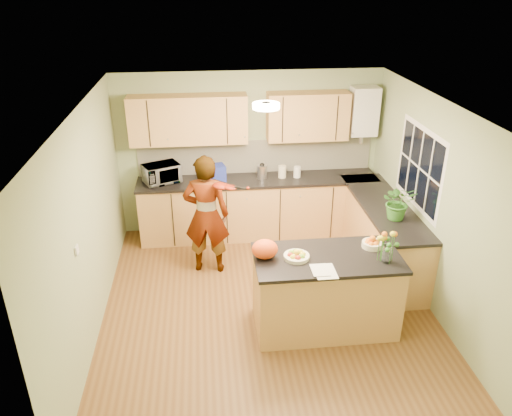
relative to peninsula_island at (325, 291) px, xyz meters
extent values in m
plane|color=brown|center=(-0.61, 0.39, -0.47)|extent=(4.50, 4.50, 0.00)
cube|color=white|center=(-0.61, 0.39, 2.03)|extent=(4.00, 4.50, 0.02)
cube|color=#8CA273|center=(-0.61, 2.64, 0.78)|extent=(4.00, 0.02, 2.50)
cube|color=#8CA273|center=(-0.61, -1.86, 0.78)|extent=(4.00, 0.02, 2.50)
cube|color=#8CA273|center=(-2.61, 0.39, 0.78)|extent=(0.02, 4.50, 2.50)
cube|color=#8CA273|center=(1.39, 0.39, 0.78)|extent=(0.02, 4.50, 2.50)
cube|color=#BB884B|center=(-0.51, 2.34, -0.02)|extent=(3.60, 0.60, 0.90)
cube|color=black|center=(-0.51, 2.33, 0.45)|extent=(3.64, 0.62, 0.04)
cube|color=#BB884B|center=(1.09, 1.24, -0.02)|extent=(0.60, 2.20, 0.90)
cube|color=black|center=(1.08, 1.24, 0.45)|extent=(0.62, 2.24, 0.04)
cube|color=#EEEACF|center=(-0.51, 2.63, 0.73)|extent=(3.60, 0.02, 0.52)
cube|color=#BB884B|center=(-1.51, 2.47, 1.38)|extent=(1.70, 0.34, 0.70)
cube|color=#BB884B|center=(0.24, 2.47, 1.38)|extent=(1.20, 0.34, 0.70)
cube|color=white|center=(1.09, 2.48, 1.43)|extent=(0.40, 0.30, 0.72)
cylinder|color=silver|center=(1.09, 2.48, 1.03)|extent=(0.06, 0.06, 0.20)
cube|color=white|center=(1.38, 0.99, 1.08)|extent=(0.01, 1.30, 1.05)
cube|color=black|center=(1.38, 0.99, 1.08)|extent=(0.01, 1.18, 0.92)
cube|color=white|center=(-2.60, -0.21, 0.83)|extent=(0.02, 0.09, 0.09)
cylinder|color=#FFEABF|center=(-0.61, 0.69, 1.99)|extent=(0.30, 0.30, 0.06)
cylinder|color=white|center=(-0.61, 0.69, 2.02)|extent=(0.10, 0.10, 0.02)
cube|color=#BB884B|center=(0.00, 0.00, -0.02)|extent=(1.59, 0.79, 0.89)
cube|color=black|center=(0.00, 0.00, 0.45)|extent=(1.63, 0.83, 0.04)
cylinder|color=beige|center=(-0.35, 0.00, 0.49)|extent=(0.28, 0.28, 0.04)
cylinder|color=beige|center=(0.55, 0.15, 0.50)|extent=(0.23, 0.23, 0.07)
cylinder|color=silver|center=(0.60, -0.18, 0.57)|extent=(0.10, 0.10, 0.20)
ellipsoid|color=#E44612|center=(-0.69, 0.05, 0.57)|extent=(0.29, 0.24, 0.22)
cube|color=silver|center=(-0.10, -0.30, 0.47)|extent=(0.22, 0.30, 0.01)
imported|color=tan|center=(-1.32, 1.38, 0.37)|extent=(0.67, 0.49, 1.68)
imported|color=white|center=(-1.95, 2.36, 0.61)|extent=(0.61, 0.53, 0.28)
cube|color=navy|center=(-1.17, 2.33, 0.59)|extent=(0.35, 0.29, 0.24)
cylinder|color=silver|center=(-0.45, 2.35, 0.58)|extent=(0.15, 0.15, 0.21)
sphere|color=black|center=(-0.45, 2.35, 0.72)|extent=(0.08, 0.08, 0.08)
cylinder|color=beige|center=(-0.14, 2.36, 0.56)|extent=(0.13, 0.13, 0.19)
cylinder|color=white|center=(0.09, 2.34, 0.56)|extent=(0.13, 0.13, 0.17)
imported|color=#357727|center=(1.09, 0.81, 0.70)|extent=(0.47, 0.42, 0.46)
camera|label=1|loc=(-1.30, -4.63, 3.31)|focal=35.00mm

